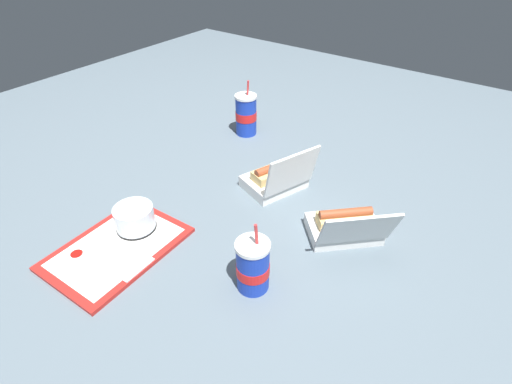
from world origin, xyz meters
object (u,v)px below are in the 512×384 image
Objects in this scene: food_tray at (117,248)px; soda_cup_back at (253,266)px; ketchup_cup at (78,257)px; clamshell_hotdog_back at (276,178)px; plastic_fork at (93,245)px; clamshell_hotdog_right at (345,226)px; cake_container at (135,219)px; soda_cup_front at (246,115)px.

soda_cup_back reaches higher than food_tray.
clamshell_hotdog_back is (0.61, -0.23, 0.01)m from ketchup_cup.
plastic_fork is 0.48m from soda_cup_back.
soda_cup_back reaches higher than clamshell_hotdog_right.
clamshell_hotdog_right is (0.47, -0.55, 0.02)m from plastic_fork.
food_tray is at bearing -42.24° from plastic_fork.
cake_container reaches higher than food_tray.
cake_container is 1.07× the size of plastic_fork.
clamshell_hotdog_back is 0.31m from clamshell_hotdog_right.
clamshell_hotdog_back is (0.43, -0.21, -0.01)m from cake_container.
clamshell_hotdog_back reaches higher than clamshell_hotdog_right.
soda_cup_front is at bearing 51.45° from clamshell_hotdog_back.
food_tray is at bearing -168.63° from cake_container.
cake_container is at bearing -2.75° from plastic_fork.
ketchup_cup is at bearing 157.16° from food_tray.
clamshell_hotdog_right is 0.33m from soda_cup_back.
clamshell_hotdog_back is at bearing -128.55° from soda_cup_front.
cake_container is at bearing 123.98° from clamshell_hotdog_right.
soda_cup_back is at bearing -153.64° from clamshell_hotdog_back.
clamshell_hotdog_back reaches higher than ketchup_cup.
ketchup_cup reaches higher than food_tray.
clamshell_hotdog_right reaches higher than plastic_fork.
ketchup_cup is 0.75m from clamshell_hotdog_right.
clamshell_hotdog_right is (0.35, -0.51, -0.01)m from cake_container.
food_tray is 0.10m from ketchup_cup.
soda_cup_front reaches higher than cake_container.
soda_cup_front is at bearing 9.68° from food_tray.
clamshell_hotdog_right is 1.36× the size of soda_cup_back.
soda_cup_front is at bearing 9.46° from cake_container.
cake_container is 2.95× the size of ketchup_cup.
cake_container is 0.18m from ketchup_cup.
food_tray is 3.45× the size of plastic_fork.
ketchup_cup is 0.14× the size of clamshell_hotdog_right.
food_tray is at bearing 159.50° from clamshell_hotdog_back.
plastic_fork is (-0.13, 0.04, -0.03)m from cake_container.
clamshell_hotdog_back is at bearing -9.94° from plastic_fork.
cake_container is 0.48× the size of clamshell_hotdog_back.
ketchup_cup is 0.16× the size of clamshell_hotdog_back.
plastic_fork is 0.61m from clamshell_hotdog_back.
clamshell_hotdog_right reaches higher than cake_container.
ketchup_cup is (-0.09, 0.04, 0.02)m from food_tray.
clamshell_hotdog_right is at bearing -18.87° from soda_cup_back.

